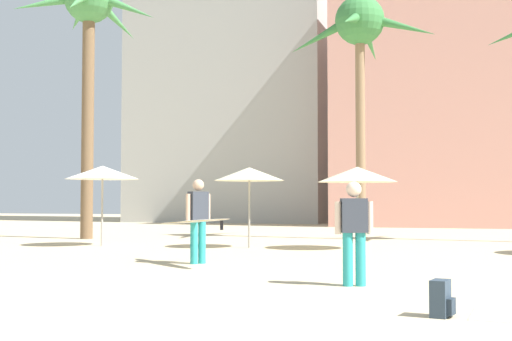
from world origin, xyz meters
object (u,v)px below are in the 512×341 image
Objects in this scene: backpack at (441,299)px; person_near_left at (354,229)px; cafe_umbrella_3 at (103,173)px; cafe_umbrella_4 at (357,175)px; palm_tree_center at (360,35)px; palm_tree_far_left at (89,22)px; person_far_left at (196,219)px; cafe_umbrella_1 at (249,174)px.

backpack is 0.26× the size of person_near_left.
cafe_umbrella_4 is (7.47, 0.82, -0.12)m from cafe_umbrella_3.
backpack is at bearing -77.91° from palm_tree_center.
cafe_umbrella_3 is at bearing -138.02° from palm_tree_center.
person_near_left is at bearing -81.10° from cafe_umbrella_4.
person_far_left is at bearing -46.99° from palm_tree_far_left.
palm_tree_center is at bearing -11.95° from person_near_left.
person_far_left is (7.58, -8.12, -6.82)m from palm_tree_far_left.
palm_tree_center is 5.33× the size of person_near_left.
cafe_umbrella_3 reaches higher than person_near_left.
palm_tree_far_left is 22.65× the size of backpack.
palm_tree_far_left reaches higher than person_near_left.
person_near_left is (11.37, -10.87, -6.89)m from palm_tree_far_left.
cafe_umbrella_4 reaches higher than backpack.
person_near_left is at bearing -61.50° from cafe_umbrella_1.
palm_tree_far_left is at bearing 25.81° from person_near_left.
palm_tree_center reaches higher than person_far_left.
palm_tree_far_left is 4.15× the size of cafe_umbrella_1.
backpack is 7.48m from person_far_left.
palm_tree_center is at bearing 113.37° from backpack.
cafe_umbrella_1 is 1.41× the size of person_near_left.
palm_tree_center reaches higher than backpack.
palm_tree_center is 3.77× the size of cafe_umbrella_1.
palm_tree_far_left is 13.03m from person_far_left.
palm_tree_center is at bearing -64.96° from person_far_left.
cafe_umbrella_4 reaches higher than person_near_left.
person_near_left is (1.30, -8.28, -1.17)m from cafe_umbrella_4.
cafe_umbrella_3 is at bearing -173.77° from cafe_umbrella_4.
palm_tree_center is at bearing 41.98° from cafe_umbrella_3.
cafe_umbrella_3 is at bearing -52.65° from palm_tree_far_left.
cafe_umbrella_3 is at bearing -9.16° from person_far_left.
cafe_umbrella_1 reaches higher than person_near_left.
cafe_umbrella_4 is 11.34m from backpack.
cafe_umbrella_1 is at bearing -22.21° from palm_tree_far_left.
person_far_left is (-1.76, -10.79, -6.28)m from palm_tree_center.
palm_tree_far_left is at bearing 144.86° from backpack.
palm_tree_center is (9.34, 2.67, -0.54)m from palm_tree_far_left.
cafe_umbrella_3 is 1.47× the size of person_near_left.
palm_tree_center is 3.80× the size of cafe_umbrella_4.
person_far_left is at bearing -43.47° from cafe_umbrella_3.
palm_tree_center is at bearing 67.27° from cafe_umbrella_1.
backpack is (5.77, -10.57, -1.89)m from cafe_umbrella_1.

